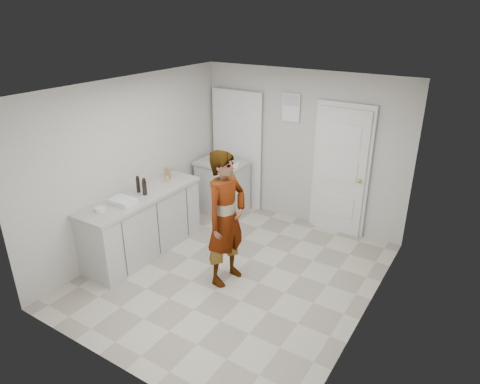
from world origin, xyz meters
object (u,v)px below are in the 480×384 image
Objects in this scene: spice_jar at (167,179)px; oil_cruet_b at (138,184)px; cake_mix_box at (168,173)px; egg_bowl at (100,209)px; baking_dish at (123,201)px; oil_cruet_a at (144,187)px; person at (226,219)px.

oil_cruet_b is (-0.07, -0.53, 0.08)m from spice_jar.
egg_bowl is (0.04, -1.37, -0.06)m from cake_mix_box.
cake_mix_box is 1.04m from baking_dish.
baking_dish is (0.02, -0.92, -0.01)m from spice_jar.
spice_jar is 0.56m from oil_cruet_a.
egg_bowl is (-0.11, -0.70, -0.10)m from oil_cruet_a.
oil_cruet_a is at bearing 98.00° from person.
oil_cruet_a is (-1.35, -0.04, 0.15)m from person.
person is 7.06× the size of oil_cruet_a.
cake_mix_box is 0.15m from spice_jar.
spice_jar is at bearing 97.22° from oil_cruet_a.
person is at bearing 16.14° from baking_dish.
oil_cruet_a reaches higher than cake_mix_box.
baking_dish is at bearing -88.58° from cake_mix_box.
oil_cruet_b is (-1.49, -0.02, 0.15)m from person.
cake_mix_box is 0.66× the size of oil_cruet_a.
oil_cruet_b is at bearing -97.88° from spice_jar.
spice_jar is at bearing -58.72° from cake_mix_box.
baking_dish is at bearing 79.68° from egg_bowl.
person is at bearing 1.49° from oil_cruet_a.
baking_dish reaches higher than egg_bowl.
spice_jar reaches higher than baking_dish.
cake_mix_box reaches higher than egg_bowl.
oil_cruet_a is (0.15, -0.66, 0.04)m from cake_mix_box.
person is at bearing 0.59° from oil_cruet_b.
person is 7.23× the size of oil_cruet_b.
person is 1.63m from cake_mix_box.
cake_mix_box reaches higher than baking_dish.
egg_bowl is at bearing 123.25° from person.
baking_dish is at bearing -77.09° from oil_cruet_b.
cake_mix_box is at bearing 102.92° from oil_cruet_a.
egg_bowl is at bearing -99.12° from oil_cruet_a.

